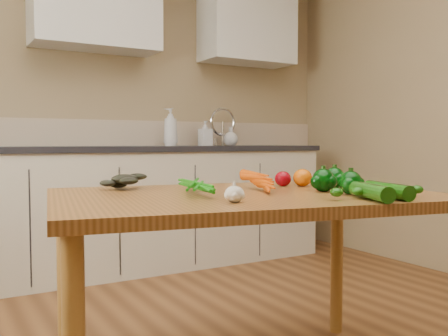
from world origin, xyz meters
name	(u,v)px	position (x,y,z in m)	size (l,w,h in m)	color
room	(289,55)	(0.00, 0.17, 1.25)	(4.04, 5.04, 2.64)	brown
counter_run	(145,206)	(0.21, 2.19, 0.46)	(2.84, 0.64, 1.14)	beige
upper_cabinets	(173,11)	(0.51, 2.32, 1.95)	(2.15, 0.35, 0.70)	silver
table	(246,215)	(-0.14, 0.25, 0.66)	(1.53, 1.13, 0.74)	brown
soap_bottle_a	(171,127)	(0.45, 2.26, 1.05)	(0.11, 0.11, 0.29)	silver
soap_bottle_b	(205,133)	(0.78, 2.30, 1.00)	(0.09, 0.09, 0.20)	silver
soap_bottle_c	(231,136)	(1.01, 2.29, 0.98)	(0.12, 0.12, 0.15)	silver
carrot_bunch	(240,183)	(-0.13, 0.30, 0.78)	(0.26, 0.20, 0.07)	#D54A05
leafy_greens	(122,177)	(-0.49, 0.61, 0.79)	(0.20, 0.18, 0.10)	black
garlic_bulb	(234,194)	(-0.32, 0.03, 0.77)	(0.06, 0.06, 0.05)	silver
pepper_a	(323,180)	(0.15, 0.15, 0.78)	(0.09, 0.09, 0.09)	#023105
pepper_b	(334,178)	(0.28, 0.23, 0.78)	(0.08, 0.08, 0.08)	#023105
pepper_c	(351,183)	(0.16, 0.02, 0.78)	(0.08, 0.08, 0.08)	#023105
tomato_a	(283,179)	(0.15, 0.41, 0.77)	(0.07, 0.07, 0.06)	maroon
tomato_b	(303,178)	(0.22, 0.37, 0.78)	(0.08, 0.08, 0.07)	#DB5D05
tomato_c	(322,178)	(0.33, 0.36, 0.77)	(0.07, 0.07, 0.06)	#DB5D05
zucchini_a	(388,190)	(0.18, -0.13, 0.77)	(0.05, 0.05, 0.23)	#0F4307
zucchini_b	(371,192)	(0.10, -0.13, 0.77)	(0.05, 0.05, 0.24)	#0F4307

